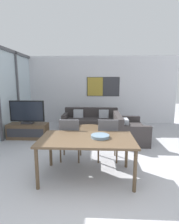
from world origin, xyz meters
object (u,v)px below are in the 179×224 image
at_px(sofa_side, 127,131).
at_px(dining_chair_centre, 108,138).
at_px(coffee_table, 89,131).
at_px(television, 27,112).
at_px(dining_chair_left, 70,138).
at_px(tv_console, 28,131).
at_px(fruit_bowl, 100,136).
at_px(dining_table, 87,142).
at_px(sofa_main, 91,122).

bearing_deg(sofa_side, dining_chair_centre, 155.34).
relative_size(sofa_side, coffee_table, 1.70).
height_order(television, dining_chair_left, television).
bearing_deg(tv_console, fruit_bowl, -43.93).
relative_size(dining_chair_centre, fruit_bowl, 2.87).
distance_m(sofa_side, fruit_bowl, 2.37).
relative_size(dining_table, dining_chair_centre, 1.76).
relative_size(coffee_table, fruit_bowl, 2.59).
relative_size(sofa_main, dining_chair_left, 2.08).
xyz_separation_m(sofa_side, dining_chair_centre, (-0.68, -1.49, 0.27)).
bearing_deg(dining_table, television, 132.30).
height_order(television, sofa_main, television).
xyz_separation_m(tv_console, television, (0.00, 0.00, 0.59)).
xyz_separation_m(coffee_table, dining_chair_left, (-0.36, -1.42, 0.24)).
bearing_deg(fruit_bowl, dining_table, -170.97).
height_order(sofa_side, coffee_table, sofa_side).
bearing_deg(dining_chair_centre, dining_table, -120.60).
bearing_deg(sofa_main, coffee_table, -90.00).
bearing_deg(sofa_main, fruit_bowl, -84.83).
height_order(sofa_main, sofa_side, same).
relative_size(sofa_main, coffee_table, 2.31).
xyz_separation_m(sofa_side, dining_chair_left, (-1.51, -1.52, 0.27)).
bearing_deg(dining_chair_left, sofa_main, 82.35).
height_order(tv_console, television, television).
relative_size(tv_console, television, 1.13).
distance_m(dining_chair_left, dining_chair_centre, 0.83).
bearing_deg(coffee_table, sofa_main, 90.00).
distance_m(dining_table, dining_chair_centre, 0.82).
distance_m(sofa_side, dining_chair_left, 2.16).
relative_size(tv_console, fruit_bowl, 3.61).
xyz_separation_m(sofa_main, dining_chair_left, (-0.36, -2.65, 0.27)).
distance_m(sofa_main, coffee_table, 1.22).
xyz_separation_m(dining_table, dining_chair_left, (-0.41, 0.67, -0.15)).
height_order(television, sofa_side, television).
bearing_deg(dining_chair_centre, television, 148.29).
bearing_deg(television, dining_chair_centre, -31.71).
height_order(sofa_side, dining_chair_centre, dining_chair_centre).
height_order(television, coffee_table, television).
distance_m(coffee_table, dining_chair_left, 1.49).
xyz_separation_m(sofa_side, dining_table, (-1.10, -2.19, 0.42)).
xyz_separation_m(dining_chair_centre, fruit_bowl, (-0.17, -0.66, 0.25)).
height_order(sofa_side, fruit_bowl, fruit_bowl).
height_order(dining_chair_centre, fruit_bowl, dining_chair_centre).
xyz_separation_m(tv_console, dining_chair_left, (1.57, -1.51, 0.30)).
height_order(dining_table, fruit_bowl, fruit_bowl).
distance_m(sofa_side, coffee_table, 1.16).
distance_m(sofa_main, dining_chair_left, 2.68).
bearing_deg(dining_table, sofa_side, 63.37).
distance_m(sofa_main, dining_table, 3.34).
height_order(dining_table, dining_chair_left, dining_chair_left).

